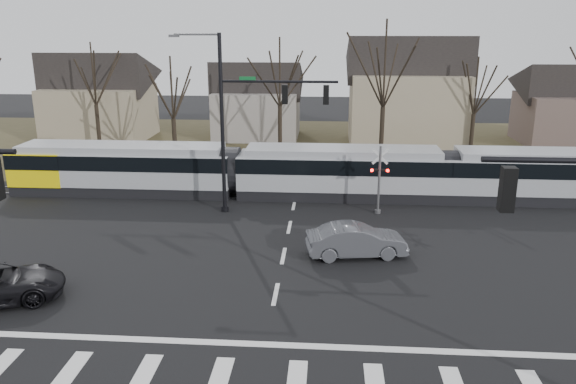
{
  "coord_description": "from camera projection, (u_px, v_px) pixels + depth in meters",
  "views": [
    {
      "loc": [
        2.01,
        -18.71,
        10.48
      ],
      "look_at": [
        0.0,
        9.0,
        2.3
      ],
      "focal_mm": 35.0,
      "sensor_mm": 36.0,
      "label": 1
    }
  ],
  "objects": [
    {
      "name": "grass_verge",
      "position": [
        306.0,
        146.0,
        51.61
      ],
      "size": [
        140.0,
        28.0,
        0.01
      ],
      "primitive_type": "cube",
      "color": "#38331E",
      "rests_on": "ground"
    },
    {
      "name": "stop_line",
      "position": [
        265.0,
        344.0,
        19.27
      ],
      "size": [
        28.0,
        0.35,
        0.01
      ],
      "primitive_type": "cube",
      "color": "silver",
      "rests_on": "ground"
    },
    {
      "name": "house_c",
      "position": [
        407.0,
        88.0,
        50.47
      ],
      "size": [
        10.8,
        8.64,
        10.1
      ],
      "color": "gray",
      "rests_on": "ground"
    },
    {
      "name": "tree_row",
      "position": [
        329.0,
        99.0,
        44.32
      ],
      "size": [
        59.2,
        7.2,
        10.0
      ],
      "color": "black",
      "rests_on": "ground"
    },
    {
      "name": "sedan",
      "position": [
        356.0,
        241.0,
        26.55
      ],
      "size": [
        3.19,
        5.25,
        1.55
      ],
      "primitive_type": "imported",
      "rotation": [
        0.0,
        0.0,
        1.74
      ],
      "color": "#4A4B51",
      "rests_on": "ground"
    },
    {
      "name": "rail_pair",
      "position": [
        296.0,
        196.0,
        36.11
      ],
      "size": [
        90.0,
        1.52,
        0.06
      ],
      "color": "#59595E",
      "rests_on": "ground"
    },
    {
      "name": "tram",
      "position": [
        339.0,
        170.0,
        35.62
      ],
      "size": [
        42.21,
        3.13,
        3.2
      ],
      "color": "gray",
      "rests_on": "ground"
    },
    {
      "name": "house_d",
      "position": [
        568.0,
        101.0,
        51.69
      ],
      "size": [
        8.64,
        7.56,
        7.65
      ],
      "color": "brown",
      "rests_on": "ground"
    },
    {
      "name": "house_a",
      "position": [
        99.0,
        93.0,
        53.66
      ],
      "size": [
        9.72,
        8.64,
        8.6
      ],
      "color": "gray",
      "rests_on": "ground"
    },
    {
      "name": "rail_crossing_signal",
      "position": [
        379.0,
        182.0,
        32.36
      ],
      "size": [
        1.08,
        0.36,
        4.0
      ],
      "color": "#59595B",
      "rests_on": "ground"
    },
    {
      "name": "ground",
      "position": [
        271.0,
        318.0,
        21.0
      ],
      "size": [
        140.0,
        140.0,
        0.0
      ],
      "primitive_type": "plane",
      "color": "black"
    },
    {
      "name": "crosswalk",
      "position": [
        257.0,
        383.0,
        17.17
      ],
      "size": [
        27.0,
        2.6,
        0.01
      ],
      "color": "silver",
      "rests_on": "ground"
    },
    {
      "name": "lane_dashes",
      "position": [
        296.0,
        196.0,
        36.3
      ],
      "size": [
        0.18,
        30.0,
        0.01
      ],
      "color": "silver",
      "rests_on": "ground"
    },
    {
      "name": "signal_pole_far",
      "position": [
        250.0,
        116.0,
        31.52
      ],
      "size": [
        9.28,
        0.44,
        10.2
      ],
      "color": "black",
      "rests_on": "ground"
    },
    {
      "name": "house_b",
      "position": [
        257.0,
        97.0,
        54.67
      ],
      "size": [
        8.64,
        7.56,
        7.65
      ],
      "color": "gray",
      "rests_on": "ground"
    }
  ]
}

